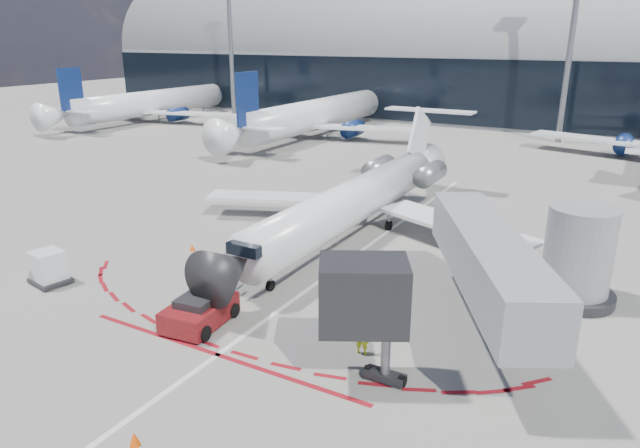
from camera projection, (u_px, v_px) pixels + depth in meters
The scene contains 15 objects.
ground at pixel (345, 263), 33.00m from camera, with size 260.00×260.00×0.00m, color slate.
apron_centerline at pixel (360, 252), 34.65m from camera, with size 0.25×40.00×0.01m, color silver.
apron_stop_bar at pixel (218, 355), 23.49m from camera, with size 14.00×0.25×0.01m, color maroon.
terminal_building at pixel (546, 64), 84.02m from camera, with size 150.00×24.15×24.00m.
jet_bridge at pixel (513, 264), 24.99m from camera, with size 10.03×15.20×4.90m.
light_mast_west at pixel (230, 36), 89.76m from camera, with size 0.70×0.70×25.00m, color slate.
light_mast_centre at pixel (572, 36), 66.41m from camera, with size 0.70×0.70×25.00m, color slate.
regional_jet at pixel (360, 197), 37.40m from camera, with size 23.55×29.04×7.27m.
pushback_tug at pixel (199, 312), 25.79m from camera, with size 2.67×5.58×1.43m.
ramp_worker at pixel (362, 335), 23.34m from camera, with size 0.62×0.41×1.70m, color #CCDE17.
uld_container at pixel (48, 268), 30.01m from camera, with size 2.18×1.95×1.81m.
safety_cone_left at pixel (192, 247), 34.79m from camera, with size 0.32×0.32×0.45m, color #ED4704.
safety_cone_right at pixel (135, 439), 18.23m from camera, with size 0.36×0.36×0.50m, color #ED4704.
bg_airliner_0 at pixel (150, 85), 86.59m from camera, with size 33.09×35.04×10.71m, color white, non-canonical shape.
bg_airliner_1 at pixel (316, 93), 72.72m from camera, with size 34.55×36.58×11.18m, color white, non-canonical shape.
Camera 1 is at (13.82, -27.36, 12.52)m, focal length 32.00 mm.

